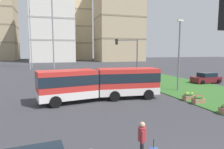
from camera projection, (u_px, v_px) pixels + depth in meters
The scene contains 12 objects.
articulated_bus at pixel (101, 83), 19.39m from camera, with size 12.05×3.45×3.00m.
car_maroon_sedan at pixel (206, 78), 29.56m from camera, with size 4.47×2.17×1.58m.
pedestrian_crossing at pixel (142, 138), 8.60m from camera, with size 0.36×0.53×1.74m.
flower_planter_3 at pixel (198, 99), 17.96m from camera, with size 1.10×0.56×0.74m.
flower_planter_4 at pixel (189, 96), 19.18m from camera, with size 1.10×0.56×0.74m.
traffic_light_near_left at pixel (16, 138), 1.69m from camera, with size 4.09×0.28×5.79m.
traffic_light_far_right at pixel (130, 54), 28.77m from camera, with size 3.56×0.28×6.44m.
streetlight_median at pixel (179, 52), 23.43m from camera, with size 0.70×0.28×8.35m.
apartment_tower_westcentre at pixel (52, 21), 89.75m from camera, with size 18.91×18.73×36.07m.
apartment_tower_centre at pixel (71, 20), 107.75m from camera, with size 20.21×14.66×43.16m.
apartment_tower_eastcentre at pixel (119, 19), 95.10m from camera, with size 21.31×16.34×39.76m.
transmission_pylon at pixel (40, 4), 53.23m from camera, with size 9.00×6.24×31.47m.
Camera 1 is at (-5.85, -4.78, 4.74)m, focal length 32.04 mm.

